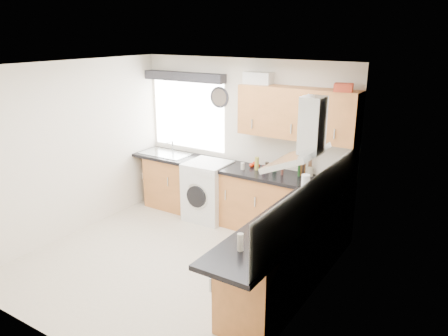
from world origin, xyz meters
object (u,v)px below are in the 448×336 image
Objects in this scene: washing_machine at (208,191)px; oven at (290,253)px; upper_cabinets at (297,113)px; extractor_hood at (304,141)px.

oven is at bearing -31.98° from washing_machine.
oven is at bearing -67.46° from upper_cabinets.
upper_cabinets is at bearing 7.50° from washing_machine.
extractor_hood is 2.63m from washing_machine.
extractor_hood is at bearing -30.72° from washing_machine.
upper_cabinets reaches higher than extractor_hood.
oven is 1.09× the size of extractor_hood.
upper_cabinets is at bearing 116.13° from extractor_hood.
washing_machine reaches higher than oven.
extractor_hood is at bearing -63.87° from upper_cabinets.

